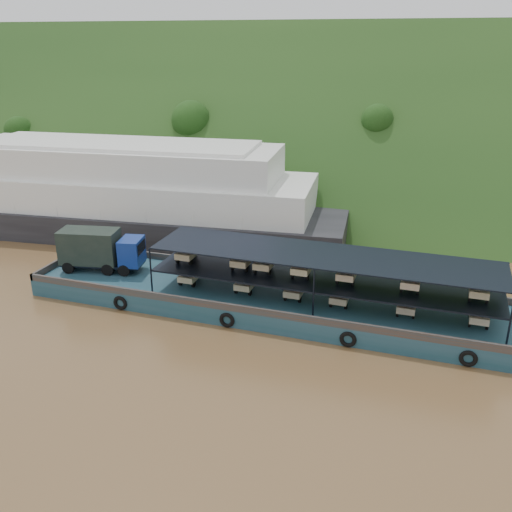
% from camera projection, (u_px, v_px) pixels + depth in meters
% --- Properties ---
extents(ground, '(160.00, 160.00, 0.00)m').
position_uv_depth(ground, '(270.00, 318.00, 38.89)').
color(ground, brown).
rests_on(ground, ground).
extents(hillside, '(140.00, 39.60, 39.60)m').
position_uv_depth(hillside, '(356.00, 191.00, 70.71)').
color(hillside, '#193914').
rests_on(hillside, ground).
extents(cargo_barge, '(35.00, 7.18, 4.54)m').
position_uv_depth(cargo_barge, '(260.00, 293.00, 40.02)').
color(cargo_barge, '#143B47').
rests_on(cargo_barge, ground).
extents(passenger_ferry, '(44.04, 15.46, 8.73)m').
position_uv_depth(passenger_ferry, '(123.00, 193.00, 55.08)').
color(passenger_ferry, black).
rests_on(passenger_ferry, ground).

